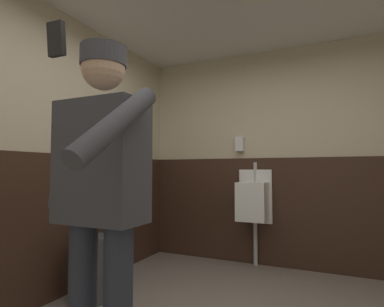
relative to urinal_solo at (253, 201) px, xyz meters
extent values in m
cube|color=beige|center=(0.28, 0.22, 0.54)|extent=(3.95, 0.12, 2.63)
cube|color=beige|center=(-1.45, -1.81, 0.54)|extent=(0.12, 4.54, 2.63)
cube|color=#382319|center=(0.28, 0.14, -0.13)|extent=(3.35, 0.03, 1.29)
cube|color=#382319|center=(-1.38, -1.81, -0.13)|extent=(0.03, 3.94, 1.29)
cube|color=white|center=(0.00, 0.13, 0.05)|extent=(0.40, 0.05, 0.65)
cube|color=white|center=(0.00, -0.04, 0.00)|extent=(0.34, 0.30, 0.45)
cylinder|color=#B7BABF|center=(0.00, 0.12, 0.34)|extent=(0.04, 0.04, 0.24)
cylinder|color=#B7BABF|center=(0.00, 0.09, -0.50)|extent=(0.05, 0.05, 0.55)
cube|color=#3F3F47|center=(-0.16, -2.47, 0.41)|extent=(0.44, 0.24, 0.61)
cylinder|color=#3F3F47|center=(-0.42, -2.47, 0.44)|extent=(0.17, 0.09, 0.56)
cylinder|color=#3F3F47|center=(0.11, -2.69, 0.55)|extent=(0.09, 0.50, 0.39)
sphere|color=#D8AD8C|center=(-0.16, -2.47, 0.88)|extent=(0.22, 0.22, 0.22)
cylinder|color=#3F3F47|center=(-0.16, -2.47, 0.94)|extent=(0.23, 0.23, 0.10)
cube|color=black|center=(0.09, -2.98, 0.79)|extent=(0.06, 0.03, 0.11)
cylinder|color=#38383D|center=(-1.08, -1.52, -0.50)|extent=(0.34, 0.34, 0.55)
cube|color=silver|center=(-0.20, 0.12, 0.69)|extent=(0.10, 0.07, 0.18)
camera|label=1|loc=(0.90, -3.68, 0.36)|focal=29.10mm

